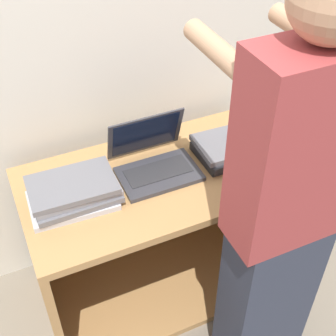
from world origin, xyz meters
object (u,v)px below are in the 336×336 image
laptop_stack_right (234,146)px  laptop_stack_left (73,192)px  person (282,218)px  laptop_open (154,161)px

laptop_stack_right → laptop_stack_left: bearing=-179.5°
laptop_stack_right → person: person is taller
laptop_open → person: size_ratio=0.19×
laptop_open → laptop_stack_right: 0.38m
laptop_open → laptop_stack_left: bearing=-172.5°
laptop_stack_left → person: person is taller
person → laptop_stack_right: bearing=75.7°
laptop_open → laptop_stack_left: size_ratio=0.94×
laptop_open → person: bearing=-68.0°
laptop_stack_left → person: 0.82m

